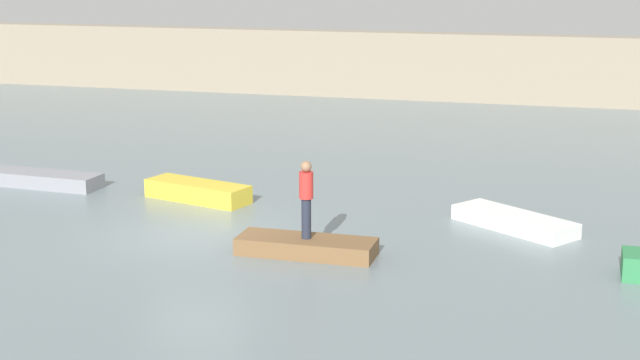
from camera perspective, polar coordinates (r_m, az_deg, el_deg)
ground_plane at (r=23.61m, az=-7.43°, el=-3.28°), size 120.00×120.00×0.00m
embankment_wall at (r=45.50m, az=4.25°, el=6.79°), size 80.00×1.20×3.08m
rowboat_grey at (r=29.50m, az=-16.35°, el=0.07°), size 3.96×1.24×0.42m
rowboat_yellow at (r=26.88m, az=-7.25°, el=-0.66°), size 3.19×1.77×0.51m
rowboat_brown at (r=21.91m, az=-0.81°, el=-3.96°), size 3.16×1.07×0.39m
rowboat_white at (r=24.43m, az=11.42°, el=-2.41°), size 3.27×2.74×0.38m
person_red_shirt at (r=21.58m, az=-0.82°, el=-0.91°), size 0.32×0.32×1.79m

